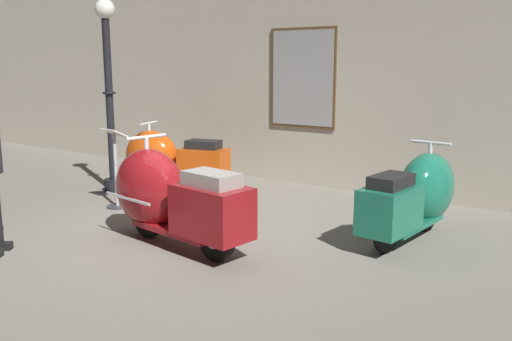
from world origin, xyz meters
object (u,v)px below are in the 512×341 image
at_px(scooter_0, 167,159).
at_px(scooter_2, 416,195).
at_px(scooter_1, 167,196).
at_px(lamppost, 109,89).
at_px(info_stanchion, 116,175).

xyz_separation_m(scooter_0, scooter_2, (3.86, -0.19, 0.01)).
relative_size(scooter_1, lamppost, 0.68).
relative_size(scooter_2, info_stanchion, 1.63).
bearing_deg(scooter_2, scooter_1, 135.66).
bearing_deg(lamppost, info_stanchion, -38.59).
bearing_deg(info_stanchion, lamppost, 141.41).
bearing_deg(lamppost, scooter_2, 4.82).
height_order(lamppost, info_stanchion, lamppost).
xyz_separation_m(scooter_0, scooter_1, (1.79, -1.89, 0.05)).
relative_size(scooter_0, scooter_1, 0.91).
distance_m(scooter_1, lamppost, 2.89).
xyz_separation_m(scooter_0, info_stanchion, (0.21, -1.18, -0.02)).
distance_m(scooter_0, info_stanchion, 1.20).
xyz_separation_m(scooter_1, lamppost, (-2.37, 1.33, 1.00)).
distance_m(scooter_2, lamppost, 4.57).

